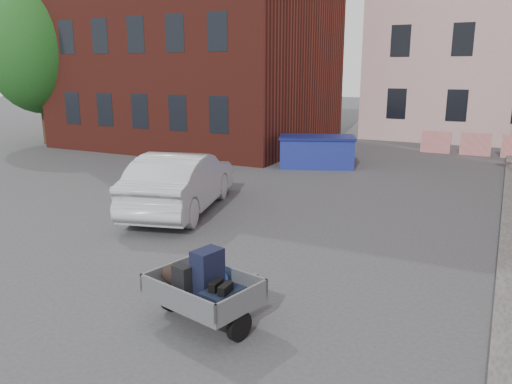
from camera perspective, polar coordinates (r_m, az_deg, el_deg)
The scene contains 8 objects.
ground at distance 11.40m, azimuth -3.16°, elevation -5.55°, with size 120.00×120.00×0.00m, color #38383A.
building_brick at distance 26.74m, azimuth -6.48°, elevation 20.69°, with size 12.00×10.00×14.00m, color #591E16.
far_building at distance 40.30m, azimuth -12.70°, elevation 13.84°, with size 6.00×6.00×8.00m, color maroon.
tree at distance 28.18m, azimuth -23.61°, elevation 15.57°, with size 5.28×5.28×8.30m.
barriers at distance 24.55m, azimuth 23.79°, elevation 5.00°, with size 4.70×0.18×1.00m.
trailer at distance 7.64m, azimuth -6.11°, elevation -10.76°, with size 1.81×1.94×1.20m.
dumpster at distance 19.93m, azimuth 6.93°, elevation 4.63°, with size 3.29×2.49×1.23m.
silver_car at distance 13.73m, azimuth -8.56°, elevation 1.20°, with size 1.72×4.93×1.62m, color #B7BABF.
Camera 1 is at (5.38, -9.31, 3.78)m, focal length 35.00 mm.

